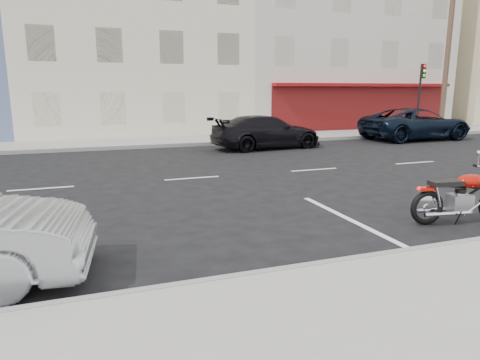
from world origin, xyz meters
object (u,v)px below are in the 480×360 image
object	(u,v)px
traffic_light	(421,89)
car_far	(266,132)
utility_pole	(448,51)
fire_hydrant	(395,125)
suv_far	(416,124)

from	to	relation	value
traffic_light	car_far	distance (m)	11.49
utility_pole	fire_hydrant	world-z (taller)	utility_pole
utility_pole	car_far	xyz separation A→B (m)	(-12.92, -3.33, -4.02)
utility_pole	traffic_light	bearing A→B (deg)	-172.39
utility_pole	car_far	size ratio (longest dim) A/B	1.82
traffic_light	fire_hydrant	bearing A→B (deg)	173.64
utility_pole	suv_far	size ratio (longest dim) A/B	1.57
fire_hydrant	car_far	distance (m)	9.96
fire_hydrant	car_far	bearing A→B (deg)	-161.08
traffic_light	fire_hydrant	distance (m)	2.53
utility_pole	suv_far	distance (m)	6.54
traffic_light	suv_far	distance (m)	3.92
utility_pole	suv_far	world-z (taller)	utility_pole
suv_far	utility_pole	bearing A→B (deg)	-58.82
utility_pole	traffic_light	size ratio (longest dim) A/B	2.37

